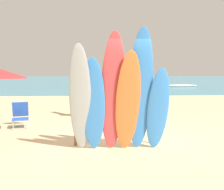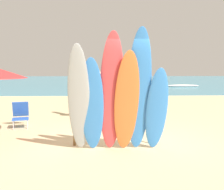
# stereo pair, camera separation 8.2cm
# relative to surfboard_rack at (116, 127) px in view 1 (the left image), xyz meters

# --- Properties ---
(ground) EXTENTS (60.00, 60.00, 0.00)m
(ground) POSITION_rel_surfboard_rack_xyz_m (0.00, 14.00, -0.47)
(ground) COLOR #D3BC8C
(ocean_water) EXTENTS (60.00, 40.00, 0.02)m
(ocean_water) POSITION_rel_surfboard_rack_xyz_m (0.00, 31.24, -0.46)
(ocean_water) COLOR teal
(ocean_water) RESTS_ON ground
(surfboard_rack) EXTENTS (2.14, 0.07, 0.61)m
(surfboard_rack) POSITION_rel_surfboard_rack_xyz_m (0.00, 0.00, 0.00)
(surfboard_rack) COLOR brown
(surfboard_rack) RESTS_ON ground
(surfboard_grey_0) EXTENTS (0.51, 1.02, 2.42)m
(surfboard_grey_0) POSITION_rel_surfboard_rack_xyz_m (-0.82, -0.68, 0.74)
(surfboard_grey_0) COLOR #999EA3
(surfboard_grey_0) RESTS_ON ground
(surfboard_blue_1) EXTENTS (0.51, 0.77, 2.15)m
(surfboard_blue_1) POSITION_rel_surfboard_rack_xyz_m (-0.54, -0.61, 0.61)
(surfboard_blue_1) COLOR #337AD1
(surfboard_blue_1) RESTS_ON ground
(surfboard_red_2) EXTENTS (0.59, 0.91, 2.68)m
(surfboard_red_2) POSITION_rel_surfboard_rack_xyz_m (-0.11, -0.62, 0.87)
(surfboard_red_2) COLOR #D13D42
(surfboard_red_2) RESTS_ON ground
(surfboard_orange_3) EXTENTS (0.62, 0.84, 2.29)m
(surfboard_orange_3) POSITION_rel_surfboard_rack_xyz_m (0.22, -0.62, 0.68)
(surfboard_orange_3) COLOR orange
(surfboard_orange_3) RESTS_ON ground
(surfboard_blue_4) EXTENTS (0.54, 0.91, 2.75)m
(surfboard_blue_4) POSITION_rel_surfboard_rack_xyz_m (0.49, -0.64, 0.91)
(surfboard_blue_4) COLOR #337AD1
(surfboard_blue_4) RESTS_ON ground
(surfboard_blue_5) EXTENTS (0.53, 0.71, 1.94)m
(surfboard_blue_5) POSITION_rel_surfboard_rack_xyz_m (0.91, -0.55, 0.50)
(surfboard_blue_5) COLOR #337AD1
(surfboard_blue_5) RESTS_ON ground
(beachgoer_by_water) EXTENTS (0.44, 0.58, 1.71)m
(beachgoer_by_water) POSITION_rel_surfboard_rack_xyz_m (-0.50, 8.11, 0.52)
(beachgoer_by_water) COLOR tan
(beachgoer_by_water) RESTS_ON ground
(beachgoer_strolling) EXTENTS (0.53, 0.32, 1.49)m
(beachgoer_strolling) POSITION_rel_surfboard_rack_xyz_m (-0.19, 6.27, 0.39)
(beachgoer_strolling) COLOR #9E704C
(beachgoer_strolling) RESTS_ON ground
(beachgoer_near_rack) EXTENTS (0.42, 0.49, 1.62)m
(beachgoer_near_rack) POSITION_rel_surfboard_rack_xyz_m (-1.25, 3.65, 0.46)
(beachgoer_near_rack) COLOR beige
(beachgoer_near_rack) RESTS_ON ground
(beachgoer_midbeach) EXTENTS (0.42, 0.61, 1.61)m
(beachgoer_midbeach) POSITION_rel_surfboard_rack_xyz_m (0.72, 6.66, 0.46)
(beachgoer_midbeach) COLOR beige
(beachgoer_midbeach) RESTS_ON ground
(beach_chair_red) EXTENTS (0.67, 0.80, 0.81)m
(beach_chair_red) POSITION_rel_surfboard_rack_xyz_m (-2.99, 2.10, -0.04)
(beach_chair_red) COLOR #B7B7BC
(beach_chair_red) RESTS_ON ground
(distant_boat) EXTENTS (3.35, 0.67, 0.27)m
(distant_boat) POSITION_rel_surfboard_rack_xyz_m (7.58, 19.05, -0.35)
(distant_boat) COLOR silver
(distant_boat) RESTS_ON ground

